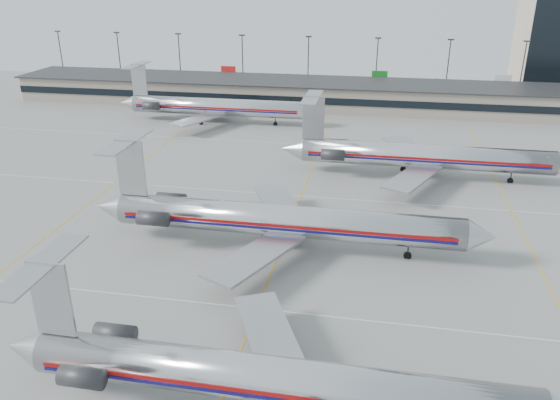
# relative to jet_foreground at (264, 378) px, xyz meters

# --- Properties ---
(ground) EXTENTS (260.00, 260.00, 0.00)m
(ground) POSITION_rel_jet_foreground_xyz_m (-3.62, 3.43, -3.35)
(ground) COLOR gray
(ground) RESTS_ON ground
(apron_markings) EXTENTS (160.00, 0.15, 0.02)m
(apron_markings) POSITION_rel_jet_foreground_xyz_m (-3.62, 13.43, -3.34)
(apron_markings) COLOR silver
(apron_markings) RESTS_ON ground
(terminal) EXTENTS (162.00, 17.00, 6.25)m
(terminal) POSITION_rel_jet_foreground_xyz_m (-3.62, 101.41, -0.19)
(terminal) COLOR gray
(terminal) RESTS_ON ground
(light_mast_row) EXTENTS (163.60, 0.40, 15.28)m
(light_mast_row) POSITION_rel_jet_foreground_xyz_m (-3.62, 115.43, 5.23)
(light_mast_row) COLOR #38383D
(light_mast_row) RESTS_ON ground
(jet_foreground) EXTENTS (44.14, 25.99, 11.55)m
(jet_foreground) POSITION_rel_jet_foreground_xyz_m (0.00, 0.00, 0.00)
(jet_foreground) COLOR silver
(jet_foreground) RESTS_ON ground
(jet_second_row) EXTENTS (48.67, 28.66, 12.74)m
(jet_second_row) POSITION_rel_jet_foreground_xyz_m (-4.07, 26.79, 0.34)
(jet_second_row) COLOR silver
(jet_second_row) RESTS_ON ground
(jet_third_row) EXTENTS (46.68, 28.71, 12.76)m
(jet_third_row) POSITION_rel_jet_foreground_xyz_m (13.76, 54.94, 0.35)
(jet_third_row) COLOR silver
(jet_third_row) RESTS_ON ground
(jet_back_row) EXTENTS (45.09, 27.73, 12.33)m
(jet_back_row) POSITION_rel_jet_foreground_xyz_m (-29.16, 82.11, 0.23)
(jet_back_row) COLOR silver
(jet_back_row) RESTS_ON ground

